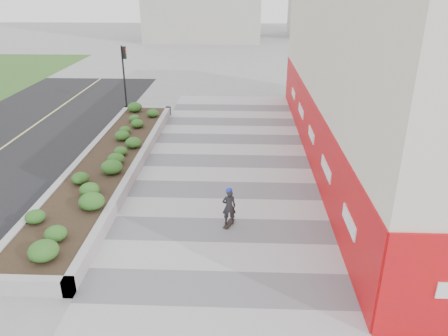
# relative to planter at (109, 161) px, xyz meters

# --- Properties ---
(ground) EXTENTS (160.00, 160.00, 0.00)m
(ground) POSITION_rel_planter_xyz_m (5.50, -7.00, -0.42)
(ground) COLOR gray
(ground) RESTS_ON ground
(walkway) EXTENTS (8.00, 36.00, 0.01)m
(walkway) POSITION_rel_planter_xyz_m (5.50, -4.00, -0.41)
(walkway) COLOR #A8A8AD
(walkway) RESTS_ON ground
(building) EXTENTS (6.04, 24.08, 8.00)m
(building) POSITION_rel_planter_xyz_m (12.48, 1.98, 3.56)
(building) COLOR beige
(building) RESTS_ON ground
(planter) EXTENTS (3.00, 18.00, 0.90)m
(planter) POSITION_rel_planter_xyz_m (0.00, 0.00, 0.00)
(planter) COLOR #9E9EA0
(planter) RESTS_ON ground
(traffic_signal_near) EXTENTS (0.33, 0.28, 4.20)m
(traffic_signal_near) POSITION_rel_planter_xyz_m (-1.73, 10.50, 2.34)
(traffic_signal_near) COLOR black
(traffic_signal_near) RESTS_ON ground
(manhole_cover) EXTENTS (0.44, 0.44, 0.01)m
(manhole_cover) POSITION_rel_planter_xyz_m (6.00, -4.00, -0.42)
(manhole_cover) COLOR #595654
(manhole_cover) RESTS_ON ground
(skateboarder) EXTENTS (0.54, 0.75, 1.51)m
(skateboarder) POSITION_rel_planter_xyz_m (5.75, -4.84, 0.35)
(skateboarder) COLOR beige
(skateboarder) RESTS_ON ground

